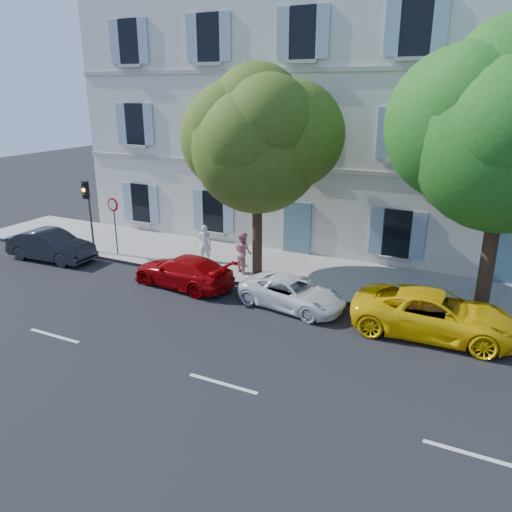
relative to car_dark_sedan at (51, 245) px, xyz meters
The scene contains 14 objects.
ground 11.86m from the car_dark_sedan, ahead, with size 90.00×90.00×0.00m, color black.
sidewalk 12.21m from the car_dark_sedan, 15.14° to the left, with size 36.00×4.50×0.15m, color #A09E96.
kerb 11.83m from the car_dark_sedan, ahead, with size 36.00×0.16×0.16m, color #9E998E.
building 15.71m from the car_dark_sedan, 37.19° to the left, with size 28.00×7.00×12.00m, color beige.
car_dark_sedan is the anchor object (origin of this frame).
car_red_coupe 7.03m from the car_dark_sedan, ahead, with size 1.70×4.17×1.21m, color #9E0406.
car_white_coupe 11.57m from the car_dark_sedan, ahead, with size 1.75×3.80×1.06m, color white.
car_yellow_supercar 16.27m from the car_dark_sedan, ahead, with size 2.30×4.99×1.39m, color yellow.
tree_left 10.41m from the car_dark_sedan, 13.70° to the left, with size 5.05×5.05×7.82m.
tree_right 18.37m from the car_dark_sedan, ahead, with size 5.76×5.76×8.88m.
traffic_light 2.54m from the car_dark_sedan, 46.76° to the left, with size 0.26×0.37×3.28m.
road_sign 3.14m from the car_dark_sedan, 33.77° to the left, with size 0.60×0.10×2.58m.
pedestrian_a 6.93m from the car_dark_sedan, 21.46° to the left, with size 0.59×0.39×1.61m, color silver.
pedestrian_b 8.81m from the car_dark_sedan, 13.46° to the left, with size 0.82×0.64×1.68m, color #D4878A.
Camera 1 is at (5.71, -13.66, 7.24)m, focal length 35.00 mm.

